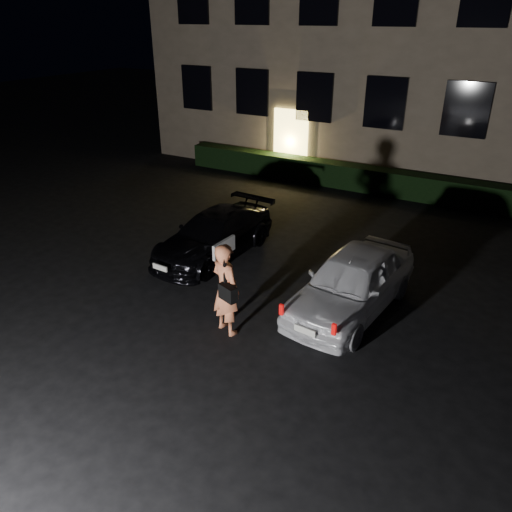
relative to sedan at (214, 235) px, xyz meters
The scene contains 6 objects.
ground 3.97m from the sedan, 59.66° to the right, with size 80.00×80.00×0.00m, color black.
building 12.96m from the sedan, 80.31° to the left, with size 20.00×8.11×12.00m.
hedge 7.39m from the sedan, 74.42° to the left, with size 15.00×0.70×0.85m, color black.
sedan is the anchor object (origin of this frame).
hatch 4.10m from the sedan, 11.23° to the right, with size 1.98×4.04×1.33m.
man 3.55m from the sedan, 52.11° to the right, with size 0.81×0.67×1.90m.
Camera 1 is at (4.81, -6.36, 5.73)m, focal length 35.00 mm.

